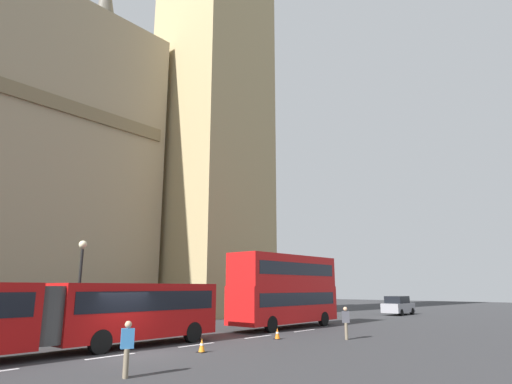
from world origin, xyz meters
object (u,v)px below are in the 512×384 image
object	(u,v)px
double_decker_bus	(285,287)
pedestrian_by_kerb	(346,322)
sedan_lead	(398,306)
traffic_cone_west	(202,345)
traffic_cone_middle	(277,334)
articulated_bus	(40,312)
pedestrian_near_cones	(127,347)
street_lamp	(80,281)

from	to	relation	value
double_decker_bus	pedestrian_by_kerb	world-z (taller)	double_decker_bus
sedan_lead	traffic_cone_west	distance (m)	30.33
traffic_cone_west	traffic_cone_middle	xyz separation A→B (m)	(5.89, 0.47, 0.00)
articulated_bus	sedan_lead	size ratio (longest dim) A/B	3.94
articulated_bus	sedan_lead	world-z (taller)	articulated_bus
double_decker_bus	pedestrian_near_cones	xyz separation A→B (m)	(-16.44, -6.09, -1.80)
double_decker_bus	pedestrian_near_cones	size ratio (longest dim) A/B	5.62
traffic_cone_west	pedestrian_by_kerb	distance (m)	8.55
double_decker_bus	traffic_cone_middle	distance (m)	6.92
traffic_cone_middle	traffic_cone_west	bearing A→B (deg)	-175.48
articulated_bus	street_lamp	distance (m)	6.08
traffic_cone_middle	street_lamp	world-z (taller)	street_lamp
traffic_cone_middle	street_lamp	xyz separation A→B (m)	(-7.25, 8.00, 2.77)
articulated_bus	pedestrian_by_kerb	size ratio (longest dim) A/B	10.25
double_decker_bus	traffic_cone_middle	size ratio (longest dim) A/B	16.38
sedan_lead	double_decker_bus	bearing A→B (deg)	179.44
traffic_cone_west	street_lamp	xyz separation A→B (m)	(-1.36, 8.47, 2.77)
sedan_lead	articulated_bus	bearing A→B (deg)	179.71
pedestrian_by_kerb	traffic_cone_middle	bearing A→B (deg)	128.14
traffic_cone_west	pedestrian_by_kerb	xyz separation A→B (m)	(8.17, -2.44, 0.63)
traffic_cone_middle	pedestrian_by_kerb	bearing A→B (deg)	-51.86
pedestrian_near_cones	traffic_cone_west	bearing A→B (deg)	22.65
double_decker_bus	pedestrian_near_cones	world-z (taller)	double_decker_bus
sedan_lead	pedestrian_by_kerb	bearing A→B (deg)	-164.17
pedestrian_by_kerb	street_lamp	bearing A→B (deg)	131.15
double_decker_bus	street_lamp	bearing A→B (deg)	160.48
double_decker_bus	street_lamp	world-z (taller)	street_lamp
double_decker_bus	pedestrian_by_kerb	size ratio (longest dim) A/B	5.62
double_decker_bus	street_lamp	xyz separation A→B (m)	(-12.71, 4.50, 0.35)
double_decker_bus	traffic_cone_middle	bearing A→B (deg)	-147.35
double_decker_bus	traffic_cone_middle	xyz separation A→B (m)	(-5.46, -3.50, -2.43)
street_lamp	traffic_cone_west	bearing A→B (deg)	-80.85
street_lamp	pedestrian_near_cones	world-z (taller)	street_lamp
double_decker_bus	traffic_cone_west	bearing A→B (deg)	-160.74
traffic_cone_middle	pedestrian_near_cones	bearing A→B (deg)	-166.72
street_lamp	articulated_bus	bearing A→B (deg)	-130.63
double_decker_bus	traffic_cone_west	distance (m)	12.26
sedan_lead	pedestrian_near_cones	xyz separation A→B (m)	(-35.19, -5.91, -0.00)
articulated_bus	traffic_cone_middle	world-z (taller)	articulated_bus
traffic_cone_west	pedestrian_by_kerb	bearing A→B (deg)	-16.62
pedestrian_by_kerb	pedestrian_near_cones	bearing A→B (deg)	178.66
street_lamp	pedestrian_by_kerb	size ratio (longest dim) A/B	3.12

